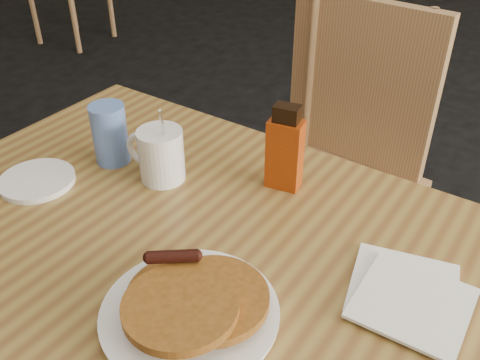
% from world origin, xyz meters
% --- Properties ---
extents(main_table, '(1.34, 0.98, 0.75)m').
position_xyz_m(main_table, '(-0.05, -0.07, 0.71)').
color(main_table, olive).
rests_on(main_table, floor).
extents(chair_main_far, '(0.50, 0.50, 0.97)m').
position_xyz_m(chair_main_far, '(-0.03, 0.66, 0.58)').
color(chair_main_far, '#B17F53').
rests_on(chair_main_far, floor).
extents(pancake_plate, '(0.26, 0.26, 0.08)m').
position_xyz_m(pancake_plate, '(0.02, -0.20, 0.77)').
color(pancake_plate, white).
rests_on(pancake_plate, main_table).
extents(coffee_mug, '(0.13, 0.09, 0.17)m').
position_xyz_m(coffee_mug, '(-0.23, 0.09, 0.81)').
color(coffee_mug, white).
rests_on(coffee_mug, main_table).
extents(syrup_bottle, '(0.07, 0.05, 0.18)m').
position_xyz_m(syrup_bottle, '(-0.00, 0.18, 0.83)').
color(syrup_bottle, maroon).
rests_on(syrup_bottle, main_table).
extents(napkin_stack, '(0.20, 0.21, 0.01)m').
position_xyz_m(napkin_stack, '(0.29, -0.01, 0.76)').
color(napkin_stack, white).
rests_on(napkin_stack, main_table).
extents(blue_tumbler, '(0.09, 0.09, 0.13)m').
position_xyz_m(blue_tumbler, '(-0.36, 0.09, 0.81)').
color(blue_tumbler, '#577BCC').
rests_on(blue_tumbler, main_table).
extents(side_saucer, '(0.15, 0.15, 0.01)m').
position_xyz_m(side_saucer, '(-0.44, -0.05, 0.76)').
color(side_saucer, white).
rests_on(side_saucer, main_table).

